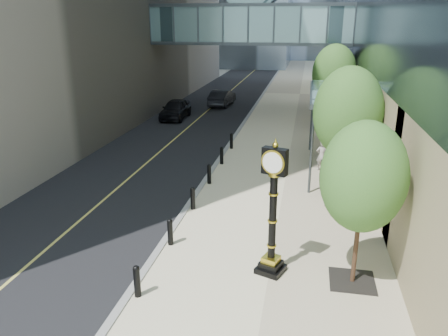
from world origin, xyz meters
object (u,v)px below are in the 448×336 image
Objects in this scene: street_clock at (273,219)px; car_far at (222,98)px; pedestrian at (322,156)px; car_near at (176,109)px.

street_clock is 0.93× the size of car_far.
car_near is (-11.69, 11.42, -0.07)m from pedestrian.
car_near is at bearing 71.76° from car_far.
car_near is 1.00× the size of car_far.
street_clock is 2.64× the size of pedestrian.
pedestrian is at bearing 120.83° from car_far.
street_clock is at bearing -67.23° from car_near.
pedestrian is (1.78, 10.69, -1.06)m from street_clock.
car_far is (-9.01, 17.93, -0.10)m from pedestrian.
car_near is at bearing 134.93° from street_clock.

